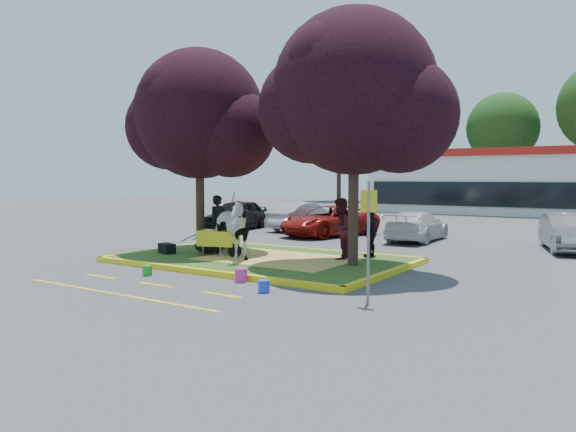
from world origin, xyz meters
The scene contains 32 objects.
ground centered at (0.00, 0.00, 0.00)m, with size 90.00×90.00×0.00m, color #424244.
median_island centered at (0.00, 0.00, 0.07)m, with size 8.00×5.00×0.15m, color #2D4F18.
curb_near centered at (0.00, -2.58, 0.07)m, with size 8.30×0.16×0.15m, color yellow.
curb_far centered at (0.00, 2.58, 0.07)m, with size 8.30×0.16×0.15m, color yellow.
curb_left centered at (-4.08, 0.00, 0.07)m, with size 0.16×5.30×0.15m, color yellow.
curb_right centered at (4.08, 0.00, 0.07)m, with size 0.16×5.30×0.15m, color yellow.
straw_bedding centered at (0.60, 0.00, 0.15)m, with size 4.20×3.00×0.01m, color #EDD561.
tree_purple_left centered at (-2.78, 0.38, 4.36)m, with size 5.06×4.20×6.51m.
tree_purple_right centered at (2.92, 0.18, 4.56)m, with size 5.30×4.40×6.82m.
fire_lane_stripe_a centered at (-2.00, -4.20, 0.00)m, with size 1.10×0.12×0.01m, color yellow.
fire_lane_stripe_b centered at (0.00, -4.20, 0.00)m, with size 1.10×0.12×0.01m, color yellow.
fire_lane_stripe_c centered at (2.00, -4.20, 0.00)m, with size 1.10×0.12×0.01m, color yellow.
fire_lane_long centered at (0.00, -5.40, 0.00)m, with size 6.00×0.10×0.01m, color yellow.
retail_building centered at (2.00, 27.98, 2.25)m, with size 20.40×8.40×4.40m.
treeline centered at (1.23, 37.61, 7.73)m, with size 46.58×7.80×14.63m.
cow centered at (-0.65, -0.80, 1.03)m, with size 0.94×2.07×1.75m, color silver.
calf centered at (-1.89, -0.25, 0.37)m, with size 1.02×0.58×0.44m, color black.
handler centered at (-2.29, 0.71, 1.04)m, with size 0.65×0.43×1.78m, color black.
visitor_a centered at (2.12, 0.89, 1.04)m, with size 0.86×0.67×1.77m, color #47141D.
visitor_b centered at (2.64, 1.86, 0.87)m, with size 0.84×0.35×1.43m, color black.
wheelbarrow centered at (-1.23, -0.50, 0.68)m, with size 2.04×0.97×0.77m.
gear_bag_dark centered at (-2.96, -0.96, 0.30)m, with size 0.60×0.33×0.31m, color black.
gear_bag_green centered at (-1.69, -0.22, 0.28)m, with size 0.49×0.30×0.26m, color black.
sign_post centered at (4.98, -3.24, 1.50)m, with size 0.34×0.06×2.44m.
bucket_green centered at (-1.11, -3.45, 0.13)m, with size 0.24×0.24×0.26m, color #179923.
bucket_pink centered at (1.43, -2.80, 0.16)m, with size 0.30×0.30×0.32m, color #CC2D98.
bucket_blue centered at (2.63, -3.51, 0.14)m, with size 0.26×0.26×0.28m, color blue.
car_black centered at (-7.04, 7.57, 0.72)m, with size 1.70×4.23×1.44m, color black.
car_silver centered at (-4.28, 9.16, 0.66)m, with size 1.41×4.03×1.33m, color #A1A4A9.
car_red centered at (-2.00, 7.61, 0.65)m, with size 2.14×4.64×1.29m, color maroon.
car_white centered at (1.81, 7.87, 0.59)m, with size 1.65×4.05×1.18m, color silver.
car_grey centered at (7.21, 7.73, 0.64)m, with size 1.36×3.91×1.29m, color #5B5F63.
Camera 1 is at (9.76, -13.29, 2.53)m, focal length 35.00 mm.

